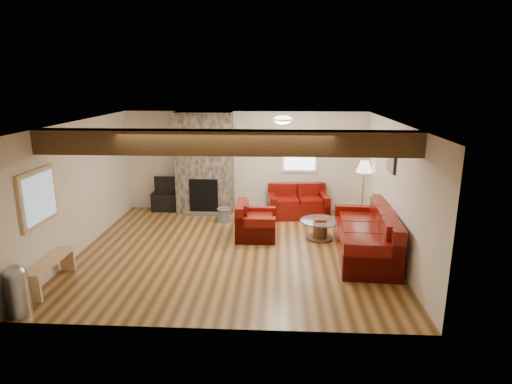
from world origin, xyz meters
The scene contains 18 objects.
room centered at (0.00, 0.00, 1.25)m, with size 8.00×8.00×8.00m.
oak_beam centered at (0.00, -1.25, 2.31)m, with size 6.00×0.36×0.38m, color #301F0E.
chimney_breast centered at (-1.00, 2.49, 1.22)m, with size 1.40×0.67×2.50m.
back_window centered at (1.35, 2.71, 1.55)m, with size 0.90×0.08×1.10m, color white, non-canonical shape.
hatch_window centered at (-2.96, -1.50, 1.45)m, with size 0.08×1.00×0.90m, color tan, non-canonical shape.
ceiling_dome centered at (0.90, 0.90, 2.44)m, with size 0.40×0.40×0.18m, color white, non-canonical shape.
artwork_back centered at (0.15, 2.71, 1.70)m, with size 0.42×0.06×0.52m, color black, non-canonical shape.
artwork_right centered at (2.96, 0.30, 1.75)m, with size 0.06×0.55×0.42m, color black, non-canonical shape.
sofa_three centered at (2.48, -0.12, 0.45)m, with size 2.35×0.98×0.91m, color #490705, non-canonical shape.
loveseat centered at (1.32, 2.23, 0.38)m, with size 1.44×0.83×0.76m, color #490705, non-canonical shape.
armchair_red centered at (0.37, 0.74, 0.38)m, with size 0.94×0.82×0.76m, color #490705, non-canonical shape.
coffee_table centered at (1.72, 0.70, 0.21)m, with size 0.84×0.84×0.44m.
tv_cabinet centered at (-1.90, 2.53, 0.24)m, with size 0.94×0.38×0.47m, color black.
television centered at (-1.90, 2.53, 0.69)m, with size 0.76×0.10×0.44m, color black.
floor_lamp centered at (2.80, 1.92, 1.24)m, with size 0.37×0.37×1.45m.
pine_bench centered at (-2.83, -1.64, 0.22)m, with size 0.28×1.18×0.44m, color tan, non-canonical shape.
pedal_bin centered at (-2.82, -2.55, 0.39)m, with size 0.31×0.31×0.78m, color #A9A9AE, non-canonical shape.
coal_bucket centered at (-0.44, 1.73, 0.16)m, with size 0.35×0.35×0.33m, color gray, non-canonical shape.
Camera 1 is at (0.83, -7.82, 3.26)m, focal length 30.00 mm.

